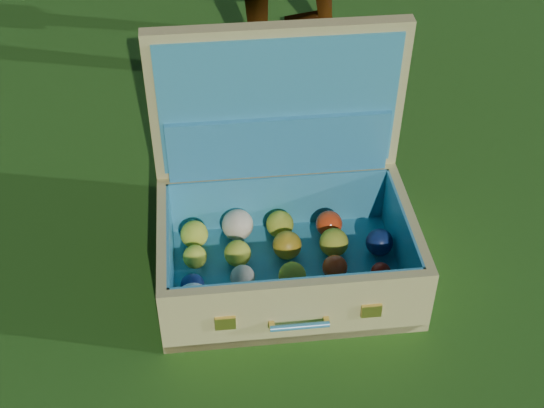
% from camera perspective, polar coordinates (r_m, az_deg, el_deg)
% --- Properties ---
extents(ground, '(60.00, 60.00, 0.00)m').
position_cam_1_polar(ground, '(1.79, -0.09, -3.24)').
color(ground, '#215114').
rests_on(ground, ground).
extents(suitcase, '(0.66, 0.57, 0.54)m').
position_cam_1_polar(suitcase, '(1.66, 0.73, -0.42)').
color(suitcase, '#D2C371').
rests_on(suitcase, ground).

